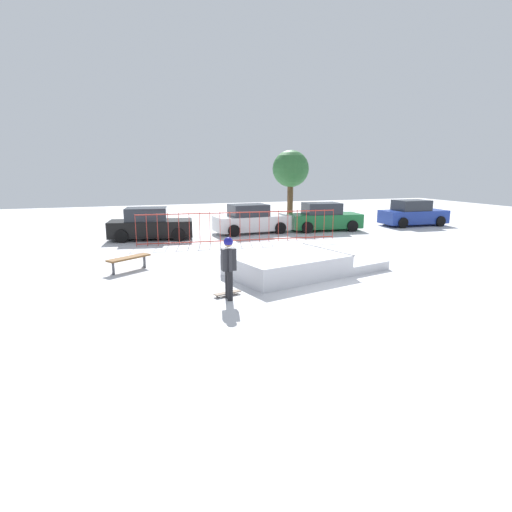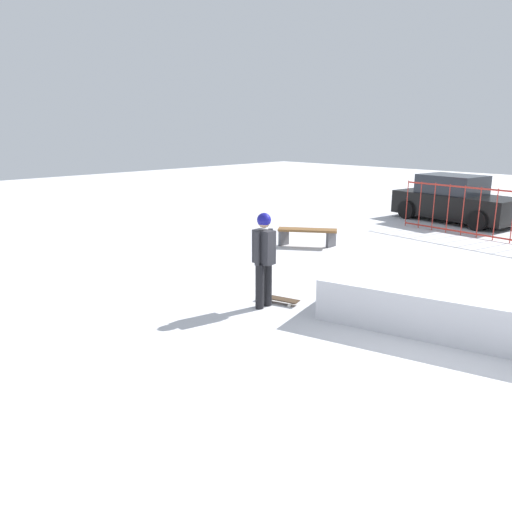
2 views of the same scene
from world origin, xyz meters
name	(u,v)px [view 1 (image 1 of 2)]	position (x,y,z in m)	size (l,w,h in m)	color
ground_plane	(305,279)	(0.00, 0.00, 0.00)	(60.00, 60.00, 0.00)	silver
skate_ramp	(298,264)	(0.10, 0.78, 0.32)	(5.87, 3.82, 0.74)	silver
skater	(229,263)	(-2.85, -1.20, 1.01)	(0.39, 0.44, 1.73)	black
skateboard	(228,293)	(-2.80, -0.86, 0.08)	(0.82, 0.41, 0.09)	#3F2D1E
perimeter_fence	(240,227)	(0.00, 7.26, 0.77)	(9.70, 0.94, 1.50)	#B22D23
park_bench	(129,260)	(-5.31, 3.10, 0.36)	(1.54, 1.24, 0.48)	brown
parked_car_black	(150,225)	(-4.05, 9.59, 0.72)	(4.32, 2.43, 1.60)	black
parked_car_white	(251,220)	(1.41, 9.85, 0.72)	(4.18, 2.09, 1.60)	white
parked_car_green	(324,218)	(5.74, 9.47, 0.72)	(4.26, 2.28, 1.60)	#196B33
parked_car_blue	(413,214)	(12.02, 9.52, 0.72)	(4.17, 2.07, 1.60)	#1E3899
distant_tree	(291,170)	(4.97, 12.63, 3.45)	(2.30, 2.30, 4.66)	brown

